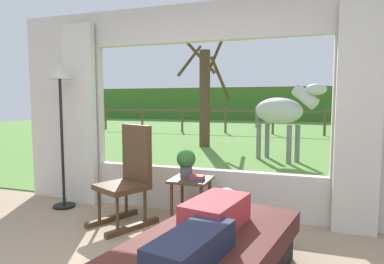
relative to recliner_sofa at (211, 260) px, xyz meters
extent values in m
cube|color=beige|center=(-2.56, 1.63, 1.06)|extent=(1.15, 0.12, 2.55)
cube|color=beige|center=(-0.53, 1.63, 0.06)|extent=(2.90, 0.12, 0.55)
cube|color=beige|center=(-0.53, 1.63, 2.11)|extent=(2.90, 0.12, 0.45)
cube|color=beige|center=(-2.22, 1.49, 0.98)|extent=(0.44, 0.10, 2.40)
cube|color=beige|center=(1.16, 1.49, 0.98)|extent=(0.44, 0.10, 2.40)
cube|color=#568438|center=(-0.53, 12.53, -0.21)|extent=(36.00, 21.68, 0.02)
cube|color=#406F27|center=(-0.53, 22.37, 0.98)|extent=(36.00, 2.00, 2.40)
cube|color=#471E19|center=(0.00, 0.00, 0.11)|extent=(1.23, 1.85, 0.18)
cube|color=#B23338|center=(0.00, 0.15, 0.31)|extent=(0.46, 0.66, 0.22)
cube|color=#1E2338|center=(0.00, -0.44, 0.29)|extent=(0.41, 0.72, 0.18)
sphere|color=tan|center=(0.00, 0.53, 0.31)|extent=(0.20, 0.20, 0.20)
cube|color=#4C331E|center=(-1.27, 0.91, 0.22)|extent=(0.64, 0.64, 0.06)
cube|color=#4C331E|center=(-1.18, 1.10, 0.56)|extent=(0.46, 0.26, 0.68)
cube|color=#4C331E|center=(-1.45, 1.00, -0.19)|extent=(0.35, 0.64, 0.06)
cube|color=#4C331E|center=(-1.09, 0.83, -0.19)|extent=(0.35, 0.64, 0.06)
cylinder|color=#4C331E|center=(-1.51, 0.83, 0.02)|extent=(0.04, 0.04, 0.38)
cylinder|color=#4C331E|center=(-1.19, 0.67, 0.02)|extent=(0.04, 0.04, 0.38)
cylinder|color=#4C331E|center=(-1.36, 1.15, 0.02)|extent=(0.04, 0.04, 0.38)
cylinder|color=#4C331E|center=(-1.03, 1.00, 0.02)|extent=(0.04, 0.04, 0.38)
cube|color=#4C331E|center=(-0.56, 1.22, 0.29)|extent=(0.44, 0.44, 0.03)
cylinder|color=#4C331E|center=(-0.73, 1.05, 0.03)|extent=(0.04, 0.04, 0.49)
cylinder|color=#4C331E|center=(-0.39, 1.05, 0.03)|extent=(0.04, 0.04, 0.49)
cylinder|color=#4C331E|center=(-0.73, 1.39, 0.03)|extent=(0.04, 0.04, 0.49)
cylinder|color=#4C331E|center=(-0.39, 1.39, 0.03)|extent=(0.04, 0.04, 0.49)
cylinder|color=#4C5156|center=(-0.64, 1.28, 0.36)|extent=(0.14, 0.14, 0.12)
sphere|color=#2D6B2D|center=(-0.64, 1.28, 0.51)|extent=(0.22, 0.22, 0.22)
cube|color=#23478C|center=(-0.48, 1.17, 0.31)|extent=(0.17, 0.16, 0.03)
cube|color=#B22D28|center=(-0.47, 1.16, 0.34)|extent=(0.16, 0.14, 0.03)
cylinder|color=black|center=(-2.33, 1.24, -0.20)|extent=(0.28, 0.28, 0.03)
cylinder|color=black|center=(-2.33, 1.24, 0.61)|extent=(0.04, 0.04, 1.67)
cone|color=beige|center=(-2.33, 1.24, 1.54)|extent=(0.32, 0.32, 0.18)
ellipsoid|color=#B2B2AD|center=(0.08, 5.59, 0.95)|extent=(1.35, 1.14, 0.60)
cylinder|color=#B2B2AD|center=(0.66, 5.22, 1.26)|extent=(0.65, 0.54, 0.53)
ellipsoid|color=#B2B2AD|center=(0.86, 5.10, 1.41)|extent=(0.51, 0.43, 0.24)
cube|color=slate|center=(0.59, 5.27, 1.29)|extent=(0.41, 0.30, 0.32)
cylinder|color=slate|center=(-0.42, 5.91, 0.80)|extent=(0.14, 0.14, 0.55)
cylinder|color=slate|center=(0.52, 5.50, 0.23)|extent=(0.11, 0.11, 0.85)
cylinder|color=slate|center=(0.35, 5.23, 0.23)|extent=(0.11, 0.11, 0.85)
cylinder|color=slate|center=(-0.19, 5.95, 0.23)|extent=(0.11, 0.11, 0.85)
cylinder|color=slate|center=(-0.36, 5.68, 0.23)|extent=(0.11, 0.11, 0.85)
cylinder|color=#4C3823|center=(-2.18, 7.35, 1.24)|extent=(0.32, 0.32, 2.88)
cylinder|color=#47331E|center=(-1.93, 7.69, 2.61)|extent=(0.70, 0.54, 1.05)
cylinder|color=#47331E|center=(-2.21, 6.88, 2.45)|extent=(0.98, 0.14, 1.03)
cylinder|color=#47331E|center=(-1.66, 7.19, 1.80)|extent=(0.40, 1.09, 1.22)
cylinder|color=#47331E|center=(-2.71, 7.49, 2.42)|extent=(0.42, 1.23, 1.06)
cylinder|color=brown|center=(-8.53, 11.80, 0.35)|extent=(0.10, 0.10, 1.10)
cylinder|color=brown|center=(-6.53, 11.80, 0.35)|extent=(0.10, 0.10, 1.10)
cylinder|color=brown|center=(-4.53, 11.80, 0.35)|extent=(0.10, 0.10, 1.10)
cylinder|color=brown|center=(-2.53, 11.80, 0.35)|extent=(0.10, 0.10, 1.10)
cylinder|color=brown|center=(-0.53, 11.80, 0.35)|extent=(0.10, 0.10, 1.10)
cylinder|color=brown|center=(1.47, 11.80, 0.35)|extent=(0.10, 0.10, 1.10)
cylinder|color=brown|center=(3.47, 11.80, 0.35)|extent=(0.10, 0.10, 1.10)
cube|color=brown|center=(-0.53, 11.80, 0.75)|extent=(16.00, 0.06, 0.08)
camera|label=1|loc=(0.61, -2.27, 1.17)|focal=31.06mm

